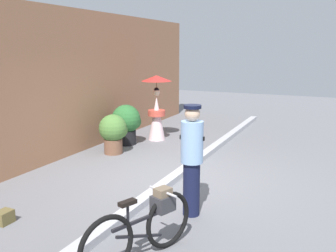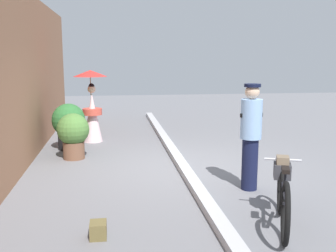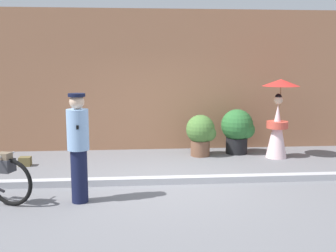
{
  "view_description": "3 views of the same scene",
  "coord_description": "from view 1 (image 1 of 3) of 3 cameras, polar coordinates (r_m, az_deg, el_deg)",
  "views": [
    {
      "loc": [
        -6.51,
        -2.87,
        2.55
      ],
      "look_at": [
        0.51,
        0.43,
        0.94
      ],
      "focal_mm": 40.04,
      "sensor_mm": 36.0,
      "label": 1
    },
    {
      "loc": [
        -7.45,
        1.32,
        2.15
      ],
      "look_at": [
        -0.03,
        0.27,
        0.84
      ],
      "focal_mm": 42.56,
      "sensor_mm": 36.0,
      "label": 2
    },
    {
      "loc": [
        -0.55,
        -7.22,
        2.22
      ],
      "look_at": [
        0.1,
        0.4,
        1.0
      ],
      "focal_mm": 43.74,
      "sensor_mm": 36.0,
      "label": 3
    }
  ],
  "objects": [
    {
      "name": "potted_plant_by_door",
      "position": [
        9.28,
        -8.26,
        -0.83
      ],
      "size": [
        0.7,
        0.68,
        0.98
      ],
      "color": "brown",
      "rests_on": "ground_plane"
    },
    {
      "name": "backpack_on_pavement",
      "position": [
        6.2,
        -23.65,
        -12.56
      ],
      "size": [
        0.24,
        0.2,
        0.19
      ],
      "color": "brown",
      "rests_on": "ground_plane"
    },
    {
      "name": "building_wall",
      "position": [
        8.93,
        -17.81,
        5.99
      ],
      "size": [
        14.0,
        0.4,
        3.48
      ],
      "primitive_type": "cube",
      "color": "#9E6B4C",
      "rests_on": "ground_plane"
    },
    {
      "name": "person_officer",
      "position": [
        5.71,
        3.65,
        -4.79
      ],
      "size": [
        0.34,
        0.38,
        1.73
      ],
      "color": "#141938",
      "rests_on": "ground_plane"
    },
    {
      "name": "bicycle_near_officer",
      "position": [
        4.71,
        -3.68,
        -14.91
      ],
      "size": [
        1.62,
        0.7,
        0.84
      ],
      "color": "black",
      "rests_on": "ground_plane"
    },
    {
      "name": "ground_plane",
      "position": [
        7.56,
        1.3,
        -7.98
      ],
      "size": [
        30.0,
        30.0,
        0.0
      ],
      "primitive_type": "plane",
      "color": "slate"
    },
    {
      "name": "potted_plant_small",
      "position": [
        10.13,
        -6.27,
        0.57
      ],
      "size": [
        0.79,
        0.77,
        1.08
      ],
      "color": "black",
      "rests_on": "ground_plane"
    },
    {
      "name": "sidewalk_curb",
      "position": [
        7.54,
        1.3,
        -7.55
      ],
      "size": [
        14.0,
        0.2,
        0.12
      ],
      "primitive_type": "cube",
      "color": "#B2B2B7",
      "rests_on": "ground_plane"
    },
    {
      "name": "person_with_parasol",
      "position": [
        10.52,
        -1.75,
        2.91
      ],
      "size": [
        0.85,
        0.85,
        1.82
      ],
      "color": "silver",
      "rests_on": "ground_plane"
    }
  ]
}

